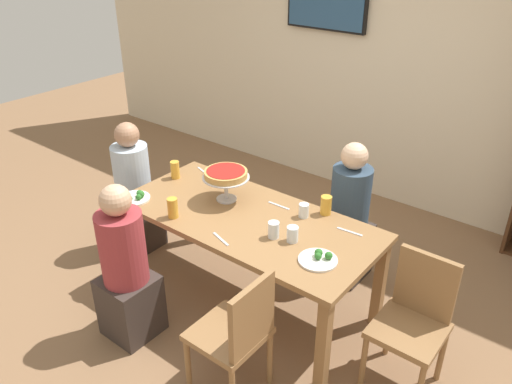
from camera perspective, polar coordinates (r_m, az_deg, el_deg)
The scene contains 23 objects.
ground_plane at distance 3.97m, azimuth -0.91°, elevation -11.94°, with size 12.00×12.00×0.00m, color #846042.
rear_partition at distance 5.07m, azimuth 15.29°, elevation 14.05°, with size 8.00×0.12×2.80m, color beige.
dining_table at distance 3.58m, azimuth -0.99°, elevation -3.92°, with size 1.86×0.86×0.74m.
television at distance 5.23m, azimuth 7.91°, elevation 20.16°, with size 0.86×0.05×0.49m.
diner_near_left at distance 3.51m, azimuth -14.33°, elevation -8.88°, with size 0.34×0.34×1.15m.
diner_far_right at distance 4.01m, azimuth 10.27°, elevation -3.30°, with size 0.34×0.34×1.15m.
diner_head_west at distance 4.43m, azimuth -13.43°, elevation -0.46°, with size 0.34×0.34×1.15m.
chair_near_right at distance 3.01m, azimuth -2.11°, elevation -15.38°, with size 0.40×0.40×0.87m.
chair_head_east at distance 3.24m, azimuth 17.31°, elevation -13.22°, with size 0.40×0.40×0.87m.
deep_dish_pizza_stand at distance 3.66m, azimuth -3.40°, elevation 1.84°, with size 0.34×0.34×0.24m.
salad_plate_near_diner at distance 3.84m, azimuth -13.38°, elevation -0.59°, with size 0.24×0.24×0.07m.
salad_plate_far_diner at distance 3.12m, azimuth 7.07°, elevation -7.40°, with size 0.24×0.24×0.06m.
beer_glass_amber_tall at distance 3.54m, azimuth -9.32°, elevation -1.77°, with size 0.07×0.07×0.14m, color gold.
beer_glass_amber_short at distance 4.08m, azimuth -9.06°, elevation 2.47°, with size 0.07×0.07×0.14m, color gold.
beer_glass_amber_spare at distance 3.57m, azimuth 7.84°, elevation -1.47°, with size 0.08×0.08×0.14m, color gold.
water_glass_clear_near at distance 3.26m, azimuth 4.11°, elevation -4.73°, with size 0.07×0.07×0.11m, color white.
water_glass_clear_far at distance 3.29m, azimuth 1.98°, elevation -4.26°, with size 0.07×0.07×0.11m, color white.
water_glass_clear_spare at distance 3.52m, azimuth 5.37°, elevation -2.07°, with size 0.07×0.07×0.10m, color white.
cutlery_fork_near at distance 3.42m, azimuth 10.45°, elevation -4.39°, with size 0.18×0.02×0.01m, color silver.
cutlery_knife_near at distance 4.02m, azimuth -3.82°, elevation 1.31°, with size 0.18×0.02×0.01m, color silver.
cutlery_fork_far at distance 3.30m, azimuth -3.96°, elevation -5.28°, with size 0.18×0.02×0.01m, color silver.
cutlery_knife_far at distance 3.67m, azimuth 2.57°, elevation -1.53°, with size 0.18×0.02×0.01m, color silver.
cutlery_spare_fork at distance 4.18m, azimuth -5.95°, elevation 2.33°, with size 0.18×0.02×0.01m, color silver.
Camera 1 is at (1.92, -2.35, 2.56)m, focal length 35.71 mm.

